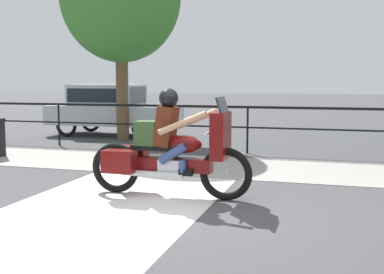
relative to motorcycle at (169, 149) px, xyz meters
name	(u,v)px	position (x,y,z in m)	size (l,w,h in m)	color
ground_plane	(179,211)	(0.39, -0.72, -0.71)	(120.00, 120.00, 0.00)	#424244
sidewalk_band	(231,167)	(0.39, 2.68, -0.71)	(44.00, 2.40, 0.01)	#99968E
crosswalk_band	(104,208)	(-0.61, -0.92, -0.71)	(2.70, 6.00, 0.01)	silver
fence_railing	(248,116)	(0.39, 4.59, 0.18)	(36.00, 0.05, 1.14)	black
motorcycle	(169,149)	(0.00, 0.00, 0.00)	(2.53, 0.76, 1.62)	black
parked_car	(111,106)	(-4.43, 7.21, 0.21)	(4.10, 1.70, 1.61)	#B7BCC4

